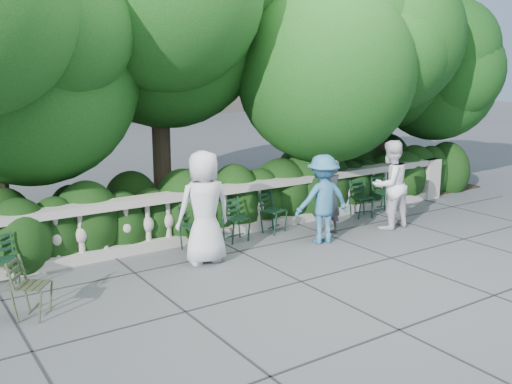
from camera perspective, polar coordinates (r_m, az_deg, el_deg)
ground at (r=10.00m, az=3.22°, el=-6.63°), size 90.00×90.00×0.00m
balustrade at (r=11.29m, az=-2.26°, el=-1.82°), size 12.00×0.44×1.00m
shrub_hedge at (r=12.42m, az=-5.16°, el=-2.86°), size 15.00×2.60×1.70m
tree_canopy at (r=12.51m, az=-3.11°, el=15.61°), size 15.04×6.52×6.78m
chair_a at (r=9.34m, az=-23.60°, el=-9.11°), size 0.45×0.49×0.84m
chair_b at (r=10.39m, az=-5.70°, el=-5.94°), size 0.50×0.53×0.84m
chair_c at (r=10.83m, az=-1.57°, el=-5.11°), size 0.45×0.49×0.84m
chair_d at (r=11.42m, az=2.36°, el=-4.18°), size 0.57×0.60×0.84m
chair_e at (r=13.35m, az=12.93°, el=-2.04°), size 0.50×0.53×0.84m
chair_f at (r=12.75m, az=10.87°, el=-2.63°), size 0.50×0.53×0.84m
chair_weathered at (r=8.26m, az=-20.34°, el=-11.66°), size 0.65×0.64×0.84m
person_businessman at (r=9.56m, az=-5.20°, el=-1.55°), size 0.99×0.68×1.93m
person_woman_grey at (r=11.28m, az=7.41°, el=-0.54°), size 0.59×0.43×1.50m
person_casual_man at (r=11.92m, az=13.23°, el=0.71°), size 0.89×0.70×1.82m
person_older_blue at (r=10.73m, az=6.67°, el=-0.71°), size 1.19×0.83×1.68m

